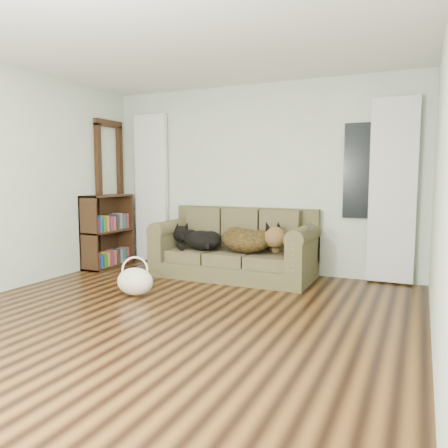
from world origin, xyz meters
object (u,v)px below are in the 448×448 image
at_px(dog_shepherd, 249,242).
at_px(tote_bag, 135,281).
at_px(dog_black_lab, 200,240).
at_px(bookshelf, 108,233).
at_px(sofa, 233,243).

bearing_deg(dog_shepherd, tote_bag, 83.07).
bearing_deg(tote_bag, dog_black_lab, 81.72).
height_order(tote_bag, bookshelf, bookshelf).
bearing_deg(sofa, bookshelf, -175.86).
bearing_deg(dog_shepherd, sofa, 18.04).
bearing_deg(bookshelf, dog_black_lab, 3.04).
bearing_deg(dog_black_lab, tote_bag, -72.41).
relative_size(dog_black_lab, tote_bag, 1.46).
xyz_separation_m(tote_bag, bookshelf, (-1.33, 1.17, 0.34)).
bearing_deg(sofa, dog_black_lab, -169.92).
xyz_separation_m(dog_shepherd, bookshelf, (-2.20, -0.10, 0.01)).
distance_m(tote_bag, bookshelf, 1.80).
xyz_separation_m(sofa, tote_bag, (-0.64, -1.31, -0.29)).
xyz_separation_m(dog_black_lab, tote_bag, (-0.18, -1.23, -0.32)).
xyz_separation_m(dog_black_lab, bookshelf, (-1.51, -0.06, 0.02)).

